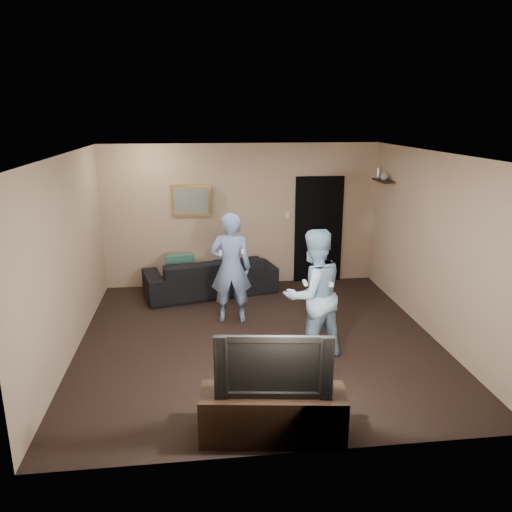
{
  "coord_description": "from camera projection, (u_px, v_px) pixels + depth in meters",
  "views": [
    {
      "loc": [
        -0.82,
        -6.46,
        3.09
      ],
      "look_at": [
        0.0,
        0.3,
        1.15
      ],
      "focal_mm": 35.0,
      "sensor_mm": 36.0,
      "label": 1
    }
  ],
  "objects": [
    {
      "name": "ceiling",
      "position": [
        259.0,
        154.0,
        6.4
      ],
      "size": [
        5.0,
        5.0,
        0.04
      ],
      "primitive_type": "cube",
      "color": "silver",
      "rests_on": "wall_back"
    },
    {
      "name": "doorway",
      "position": [
        318.0,
        230.0,
        9.36
      ],
      "size": [
        0.9,
        0.06,
        2.0
      ],
      "primitive_type": "cube",
      "color": "black",
      "rests_on": "ground"
    },
    {
      "name": "wall_shelf",
      "position": [
        383.0,
        181.0,
        8.56
      ],
      "size": [
        0.2,
        0.6,
        0.03
      ],
      "primitive_type": "cube",
      "color": "black",
      "rests_on": "wall_right"
    },
    {
      "name": "shelf_vase",
      "position": [
        384.0,
        176.0,
        8.5
      ],
      "size": [
        0.17,
        0.17,
        0.14
      ],
      "primitive_type": "imported",
      "rotation": [
        0.0,
        0.0,
        -0.35
      ],
      "color": "#B5B5BA",
      "rests_on": "wall_shelf"
    },
    {
      "name": "light_switch",
      "position": [
        287.0,
        215.0,
        9.21
      ],
      "size": [
        0.08,
        0.02,
        0.12
      ],
      "primitive_type": "cube",
      "color": "silver",
      "rests_on": "wall_back"
    },
    {
      "name": "wii_player_left",
      "position": [
        231.0,
        268.0,
        7.53
      ],
      "size": [
        0.65,
        0.52,
        1.7
      ],
      "color": "#7492CA",
      "rests_on": "ground"
    },
    {
      "name": "television",
      "position": [
        273.0,
        362.0,
        4.73
      ],
      "size": [
        1.12,
        0.29,
        0.64
      ],
      "primitive_type": "imported",
      "rotation": [
        0.0,
        0.0,
        -0.13
      ],
      "color": "black",
      "rests_on": "tv_console"
    },
    {
      "name": "shelf_figurine",
      "position": [
        378.0,
        173.0,
        8.78
      ],
      "size": [
        0.06,
        0.06,
        0.18
      ],
      "primitive_type": "cylinder",
      "color": "silver",
      "rests_on": "wall_shelf"
    },
    {
      "name": "wall_front",
      "position": [
        294.0,
        326.0,
        4.37
      ],
      "size": [
        5.0,
        0.04,
        2.6
      ],
      "primitive_type": "cube",
      "color": "tan",
      "rests_on": "ground"
    },
    {
      "name": "wii_player_right",
      "position": [
        313.0,
        295.0,
        6.39
      ],
      "size": [
        1.01,
        0.9,
        1.72
      ],
      "color": "#9BC5E2",
      "rests_on": "ground"
    },
    {
      "name": "wall_right",
      "position": [
        434.0,
        246.0,
        7.04
      ],
      "size": [
        0.04,
        5.0,
        2.6
      ],
      "primitive_type": "cube",
      "color": "tan",
      "rests_on": "ground"
    },
    {
      "name": "wall_left",
      "position": [
        67.0,
        258.0,
        6.46
      ],
      "size": [
        0.04,
        5.0,
        2.6
      ],
      "primitive_type": "cube",
      "color": "tan",
      "rests_on": "ground"
    },
    {
      "name": "wall_back",
      "position": [
        241.0,
        216.0,
        9.14
      ],
      "size": [
        5.0,
        0.04,
        2.6
      ],
      "primitive_type": "cube",
      "color": "tan",
      "rests_on": "ground"
    },
    {
      "name": "throw_pillow",
      "position": [
        180.0,
        268.0,
        8.76
      ],
      "size": [
        0.5,
        0.22,
        0.49
      ],
      "primitive_type": "cube",
      "rotation": [
        0.0,
        0.0,
        0.13
      ],
      "color": "#1B5245",
      "rests_on": "sofa"
    },
    {
      "name": "tv_console",
      "position": [
        273.0,
        415.0,
        4.89
      ],
      "size": [
        1.47,
        0.64,
        0.51
      ],
      "primitive_type": "cube",
      "rotation": [
        0.0,
        0.0,
        -0.13
      ],
      "color": "black",
      "rests_on": "ground"
    },
    {
      "name": "painting_canvas",
      "position": [
        191.0,
        201.0,
        8.9
      ],
      "size": [
        0.62,
        0.01,
        0.47
      ],
      "primitive_type": "cube",
      "color": "slate",
      "rests_on": "painting_frame"
    },
    {
      "name": "painting_frame",
      "position": [
        191.0,
        201.0,
        8.93
      ],
      "size": [
        0.72,
        0.05,
        0.57
      ],
      "primitive_type": "cube",
      "color": "olive",
      "rests_on": "wall_back"
    },
    {
      "name": "sofa",
      "position": [
        210.0,
        275.0,
        8.86
      ],
      "size": [
        2.43,
        1.38,
        0.67
      ],
      "primitive_type": "imported",
      "rotation": [
        0.0,
        0.0,
        3.37
      ],
      "color": "black",
      "rests_on": "ground"
    },
    {
      "name": "ground",
      "position": [
        258.0,
        339.0,
        7.11
      ],
      "size": [
        5.0,
        5.0,
        0.0
      ],
      "primitive_type": "plane",
      "color": "black",
      "rests_on": "ground"
    }
  ]
}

